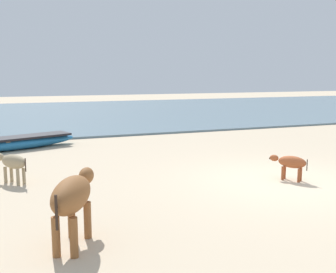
# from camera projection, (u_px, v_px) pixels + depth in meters

# --- Properties ---
(ground) EXTENTS (80.00, 80.00, 0.00)m
(ground) POSITION_uv_depth(u_px,v_px,m) (282.00, 183.00, 8.89)
(ground) COLOR beige
(sea_water) EXTENTS (60.00, 20.00, 0.08)m
(sea_water) POSITION_uv_depth(u_px,v_px,m) (107.00, 112.00, 25.32)
(sea_water) COLOR slate
(sea_water) RESTS_ON ground
(fishing_boat_2) EXTENTS (4.15, 2.16, 0.61)m
(fishing_boat_2) POSITION_uv_depth(u_px,v_px,m) (14.00, 143.00, 12.79)
(fishing_boat_2) COLOR #1E669E
(fishing_boat_2) RESTS_ON ground
(cow_adult_brown) EXTENTS (0.93, 1.46, 0.99)m
(cow_adult_brown) POSITION_uv_depth(u_px,v_px,m) (73.00, 196.00, 5.52)
(cow_adult_brown) COLOR brown
(cow_adult_brown) RESTS_ON ground
(calf_near_rust) EXTENTS (0.64, 0.79, 0.57)m
(calf_near_rust) POSITION_uv_depth(u_px,v_px,m) (291.00, 163.00, 9.03)
(calf_near_rust) COLOR #9E4C28
(calf_near_rust) RESTS_ON ground
(calf_far_dun) EXTENTS (0.76, 0.89, 0.65)m
(calf_far_dun) POSITION_uv_depth(u_px,v_px,m) (13.00, 163.00, 8.78)
(calf_far_dun) COLOR tan
(calf_far_dun) RESTS_ON ground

